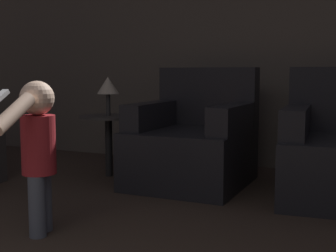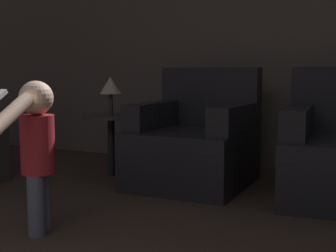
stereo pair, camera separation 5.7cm
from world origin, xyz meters
name	(u,v)px [view 1 (the left image)]	position (x,y,z in m)	size (l,w,h in m)	color
wall_back	(263,23)	(0.00, 4.50, 1.30)	(8.40, 0.05, 2.60)	#51493F
armchair_left	(193,143)	(-0.32, 3.64, 0.31)	(0.82, 0.92, 0.90)	black
person_toddler	(37,145)	(-0.64, 2.21, 0.48)	(0.18, 0.55, 0.82)	#474C56
side_table	(109,125)	(-1.05, 3.58, 0.42)	(0.47, 0.47, 0.51)	black
lamp	(108,86)	(-1.05, 3.58, 0.75)	(0.18, 0.18, 0.32)	#262626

